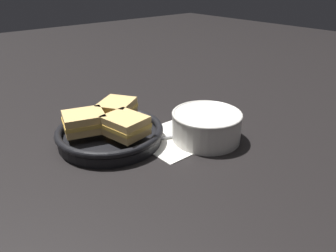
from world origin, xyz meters
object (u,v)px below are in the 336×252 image
skillet (110,134)px  sandwich_far_left (125,125)px  soup_bowl (206,124)px  sandwich_near_left (117,109)px  sandwich_near_right (84,122)px  spoon (195,135)px

skillet → sandwich_far_left: (0.01, -0.06, 0.04)m
soup_bowl → skillet: bearing=142.1°
soup_bowl → skillet: soup_bowl is taller
sandwich_near_left → sandwich_near_right: same height
sandwich_near_left → sandwich_far_left: (-0.04, -0.10, 0.00)m
skillet → sandwich_near_right: bearing=158.4°
sandwich_far_left → soup_bowl: bearing=-26.3°
sandwich_near_left → sandwich_far_left: 0.10m
spoon → sandwich_near_left: sandwich_near_left is taller
soup_bowl → sandwich_near_right: (-0.25, 0.17, 0.02)m
sandwich_far_left → sandwich_near_right: bearing=128.4°
sandwich_near_left → spoon: bearing=-50.4°
soup_bowl → sandwich_far_left: size_ratio=1.61×
skillet → sandwich_near_right: size_ratio=2.28×
sandwich_near_left → skillet: bearing=-141.6°
soup_bowl → sandwich_near_left: (-0.15, 0.19, 0.02)m
soup_bowl → skillet: size_ratio=0.66×
sandwich_near_left → sandwich_near_right: (-0.10, -0.02, 0.00)m
spoon → sandwich_far_left: bearing=-174.7°
spoon → sandwich_near_left: 0.22m
skillet → spoon: bearing=-34.5°
sandwich_near_right → soup_bowl: bearing=-34.7°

